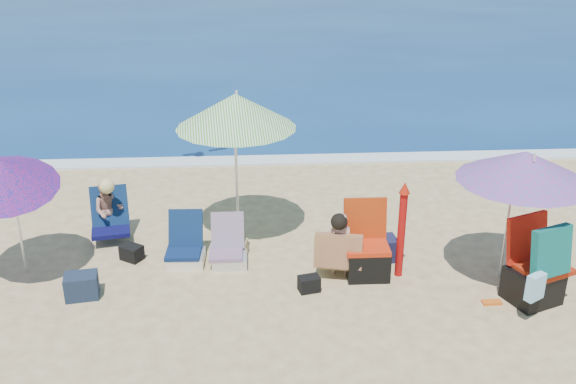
{
  "coord_description": "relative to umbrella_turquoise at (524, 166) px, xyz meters",
  "views": [
    {
      "loc": [
        -0.77,
        -6.85,
        4.48
      ],
      "look_at": [
        -0.3,
        1.0,
        1.1
      ],
      "focal_mm": 40.71,
      "sensor_mm": 36.0,
      "label": 1
    }
  ],
  "objects": [
    {
      "name": "ground",
      "position": [
        -2.54,
        -0.37,
        -1.64
      ],
      "size": [
        120.0,
        120.0,
        0.0
      ],
      "color": "#D8BC84",
      "rests_on": "ground"
    },
    {
      "name": "foam",
      "position": [
        -2.54,
        4.73,
        -1.62
      ],
      "size": [
        120.0,
        0.5,
        0.04
      ],
      "color": "white",
      "rests_on": "ground"
    },
    {
      "name": "umbrella_turquoise",
      "position": [
        0.0,
        0.0,
        0.0
      ],
      "size": [
        2.07,
        2.07,
        1.86
      ],
      "color": "silver",
      "rests_on": "ground"
    },
    {
      "name": "umbrella_striped",
      "position": [
        -3.51,
        1.49,
        0.32
      ],
      "size": [
        1.83,
        1.83,
        2.25
      ],
      "color": "white",
      "rests_on": "ground"
    },
    {
      "name": "umbrella_blue",
      "position": [
        -6.39,
        0.44,
        -0.1
      ],
      "size": [
        1.83,
        1.86,
        1.88
      ],
      "color": "white",
      "rests_on": "ground"
    },
    {
      "name": "furled_umbrella",
      "position": [
        -1.38,
        0.28,
        -0.9
      ],
      "size": [
        0.15,
        0.15,
        1.35
      ],
      "color": "#A60D0B",
      "rests_on": "ground"
    },
    {
      "name": "chair_navy",
      "position": [
        -4.25,
        0.83,
        -1.46
      ],
      "size": [
        0.53,
        0.62,
        0.68
      ],
      "color": "#0D1F4A",
      "rests_on": "ground"
    },
    {
      "name": "chair_rainbow",
      "position": [
        -3.66,
        0.77,
        -1.47
      ],
      "size": [
        0.52,
        0.58,
        0.65
      ],
      "color": "#C9464C",
      "rests_on": "ground"
    },
    {
      "name": "camp_chair_left",
      "position": [
        -1.81,
        0.34,
        -1.34
      ],
      "size": [
        0.58,
        0.58,
        1.0
      ],
      "color": "red",
      "rests_on": "ground"
    },
    {
      "name": "camp_chair_right",
      "position": [
        0.14,
        -0.45,
        -1.24
      ],
      "size": [
        0.84,
        1.01,
        1.12
      ],
      "color": "#A2230B",
      "rests_on": "ground"
    },
    {
      "name": "person_center",
      "position": [
        -2.18,
        0.32,
        -1.2
      ],
      "size": [
        0.66,
        0.62,
        0.91
      ],
      "color": "tan",
      "rests_on": "ground"
    },
    {
      "name": "person_left",
      "position": [
        -5.43,
        1.62,
        -1.19
      ],
      "size": [
        0.63,
        0.71,
        0.99
      ],
      "color": "tan",
      "rests_on": "ground"
    },
    {
      "name": "bag_navy_a",
      "position": [
        -5.48,
        -0.01,
        -1.48
      ],
      "size": [
        0.44,
        0.35,
        0.32
      ],
      "color": "#192639",
      "rests_on": "ground"
    },
    {
      "name": "bag_black_a",
      "position": [
        -5.01,
        0.93,
        -1.53
      ],
      "size": [
        0.36,
        0.34,
        0.21
      ],
      "color": "black",
      "rests_on": "ground"
    },
    {
      "name": "bag_tan",
      "position": [
        -3.54,
        0.97,
        -1.52
      ],
      "size": [
        0.3,
        0.24,
        0.23
      ],
      "color": "tan",
      "rests_on": "ground"
    },
    {
      "name": "bag_navy_b",
      "position": [
        -1.54,
        0.73,
        -1.48
      ],
      "size": [
        0.47,
        0.37,
        0.33
      ],
      "color": "#1A1A39",
      "rests_on": "ground"
    },
    {
      "name": "bag_black_b",
      "position": [
        -2.61,
        -0.04,
        -1.54
      ],
      "size": [
        0.3,
        0.24,
        0.2
      ],
      "color": "black",
      "rests_on": "ground"
    },
    {
      "name": "orange_item",
      "position": [
        -0.37,
        -0.47,
        -1.62
      ],
      "size": [
        0.24,
        0.12,
        0.03
      ],
      "color": "#D55C16",
      "rests_on": "ground"
    }
  ]
}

